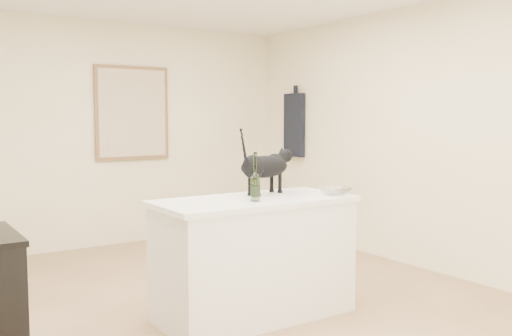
% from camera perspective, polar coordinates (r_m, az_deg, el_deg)
% --- Properties ---
extents(floor, '(5.50, 5.50, 0.00)m').
position_cam_1_polar(floor, '(4.56, -2.69, -14.11)').
color(floor, tan).
rests_on(floor, ground).
extents(wall_back, '(4.50, 0.00, 4.50)m').
position_cam_1_polar(wall_back, '(6.82, -14.71, 3.26)').
color(wall_back, '#FFF0C5').
rests_on(wall_back, ground).
extents(wall_right, '(0.00, 5.50, 5.50)m').
position_cam_1_polar(wall_right, '(5.79, 16.74, 2.91)').
color(wall_right, '#FFF0C5').
rests_on(wall_right, ground).
extents(island_base, '(1.44, 0.67, 0.86)m').
position_cam_1_polar(island_base, '(4.33, -0.19, -9.22)').
color(island_base, white).
rests_on(island_base, floor).
extents(island_top, '(1.50, 0.70, 0.04)m').
position_cam_1_polar(island_top, '(4.24, -0.19, -3.32)').
color(island_top, white).
rests_on(island_top, island_base).
extents(artwork_frame, '(0.90, 0.03, 1.10)m').
position_cam_1_polar(artwork_frame, '(6.89, -12.30, 5.41)').
color(artwork_frame, brown).
rests_on(artwork_frame, wall_back).
extents(artwork_canvas, '(0.82, 0.00, 1.02)m').
position_cam_1_polar(artwork_canvas, '(6.87, -12.25, 5.41)').
color(artwork_canvas, beige).
rests_on(artwork_canvas, wall_back).
extents(hanging_garment, '(0.08, 0.34, 0.80)m').
position_cam_1_polar(hanging_garment, '(7.24, 3.84, 4.31)').
color(hanging_garment, black).
rests_on(hanging_garment, wall_right).
extents(black_cat, '(0.58, 0.33, 0.39)m').
position_cam_1_polar(black_cat, '(4.42, 0.86, -0.17)').
color(black_cat, black).
rests_on(black_cat, island_top).
extents(wine_bottle, '(0.08, 0.08, 0.31)m').
position_cam_1_polar(wine_bottle, '(4.07, -0.08, -1.19)').
color(wine_bottle, '#265020').
rests_on(wine_bottle, island_top).
extents(glass_bowl, '(0.29, 0.29, 0.06)m').
position_cam_1_polar(glass_bowl, '(4.46, 7.90, -2.30)').
color(glass_bowl, silver).
rests_on(glass_bowl, island_top).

